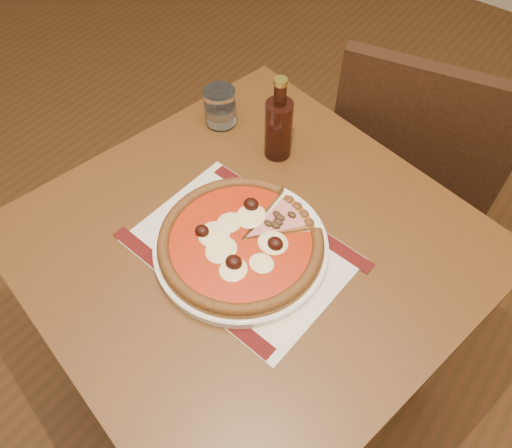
{
  "coord_description": "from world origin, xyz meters",
  "views": [
    {
      "loc": [
        1.27,
        -0.04,
        1.54
      ],
      "look_at": [
        0.91,
        0.42,
        0.78
      ],
      "focal_mm": 35.0,
      "sensor_mm": 36.0,
      "label": 1
    }
  ],
  "objects_px": {
    "water_glass": "(220,107)",
    "pizza": "(241,241)",
    "table": "(250,267)",
    "plate": "(241,247)",
    "bottle": "(279,127)",
    "chair_far": "(411,165)"
  },
  "relations": [
    {
      "from": "bottle",
      "to": "water_glass",
      "type": "bearing_deg",
      "value": 179.09
    },
    {
      "from": "table",
      "to": "bottle",
      "type": "relative_size",
      "value": 4.71
    },
    {
      "from": "water_glass",
      "to": "pizza",
      "type": "bearing_deg",
      "value": -44.02
    },
    {
      "from": "table",
      "to": "plate",
      "type": "xyz_separation_m",
      "value": [
        0.0,
        -0.03,
        0.11
      ]
    },
    {
      "from": "chair_far",
      "to": "bottle",
      "type": "distance_m",
      "value": 0.53
    },
    {
      "from": "table",
      "to": "bottle",
      "type": "bearing_deg",
      "value": 113.57
    },
    {
      "from": "table",
      "to": "pizza",
      "type": "xyz_separation_m",
      "value": [
        0.0,
        -0.03,
        0.13
      ]
    },
    {
      "from": "chair_far",
      "to": "bottle",
      "type": "relative_size",
      "value": 4.58
    },
    {
      "from": "table",
      "to": "plate",
      "type": "distance_m",
      "value": 0.12
    },
    {
      "from": "chair_far",
      "to": "bottle",
      "type": "xyz_separation_m",
      "value": [
        -0.2,
        -0.39,
        0.31
      ]
    },
    {
      "from": "pizza",
      "to": "bottle",
      "type": "bearing_deg",
      "value": 111.46
    },
    {
      "from": "table",
      "to": "pizza",
      "type": "height_order",
      "value": "pizza"
    },
    {
      "from": "water_glass",
      "to": "bottle",
      "type": "distance_m",
      "value": 0.17
    },
    {
      "from": "pizza",
      "to": "water_glass",
      "type": "relative_size",
      "value": 3.51
    },
    {
      "from": "plate",
      "to": "water_glass",
      "type": "xyz_separation_m",
      "value": [
        -0.27,
        0.26,
        0.03
      ]
    },
    {
      "from": "water_glass",
      "to": "plate",
      "type": "bearing_deg",
      "value": -43.99
    },
    {
      "from": "table",
      "to": "plate",
      "type": "bearing_deg",
      "value": -86.08
    },
    {
      "from": "pizza",
      "to": "bottle",
      "type": "relative_size",
      "value": 1.58
    },
    {
      "from": "water_glass",
      "to": "bottle",
      "type": "relative_size",
      "value": 0.45
    },
    {
      "from": "chair_far",
      "to": "water_glass",
      "type": "xyz_separation_m",
      "value": [
        -0.37,
        -0.38,
        0.27
      ]
    },
    {
      "from": "pizza",
      "to": "bottle",
      "type": "xyz_separation_m",
      "value": [
        -0.1,
        0.26,
        0.05
      ]
    },
    {
      "from": "table",
      "to": "water_glass",
      "type": "distance_m",
      "value": 0.38
    }
  ]
}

